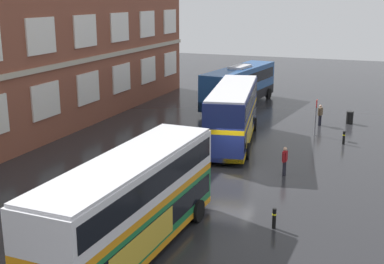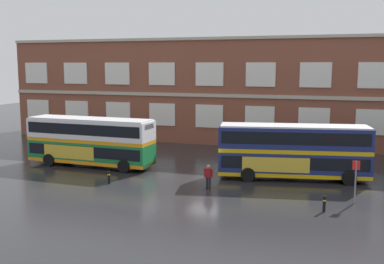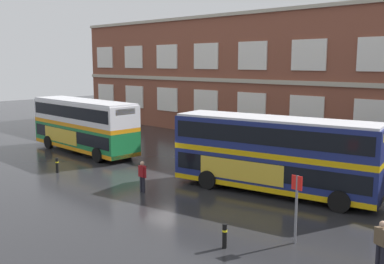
% 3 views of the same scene
% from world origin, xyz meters
% --- Properties ---
extents(ground_plane, '(120.00, 120.00, 0.00)m').
position_xyz_m(ground_plane, '(0.00, 2.00, 0.00)').
color(ground_plane, '#232326').
extents(brick_terminal_building, '(53.75, 8.19, 11.35)m').
position_xyz_m(brick_terminal_building, '(-1.09, 17.98, 5.53)').
color(brick_terminal_building, brown).
rests_on(brick_terminal_building, ground).
extents(double_decker_near, '(11.07, 3.12, 4.07)m').
position_xyz_m(double_decker_near, '(-10.40, 1.01, 2.15)').
color(double_decker_near, '#197038').
rests_on(double_decker_near, ground).
extents(double_decker_middle, '(11.28, 4.54, 4.07)m').
position_xyz_m(double_decker_middle, '(6.33, 1.85, 2.15)').
color(double_decker_middle, navy).
rests_on(double_decker_middle, ground).
extents(waiting_passenger, '(0.64, 0.26, 1.70)m').
position_xyz_m(waiting_passenger, '(1.13, -2.87, 0.93)').
color(waiting_passenger, black).
rests_on(waiting_passenger, ground).
extents(bus_stand_flag, '(0.44, 0.10, 2.70)m').
position_xyz_m(bus_stand_flag, '(10.67, -3.27, 1.64)').
color(bus_stand_flag, slate).
rests_on(bus_stand_flag, ground).
extents(safety_bollard_west, '(0.19, 0.19, 0.95)m').
position_xyz_m(safety_bollard_west, '(-6.05, -3.84, 0.49)').
color(safety_bollard_west, black).
rests_on(safety_bollard_west, ground).
extents(safety_bollard_east, '(0.19, 0.19, 0.95)m').
position_xyz_m(safety_bollard_east, '(8.96, -5.50, 0.49)').
color(safety_bollard_east, black).
rests_on(safety_bollard_east, ground).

